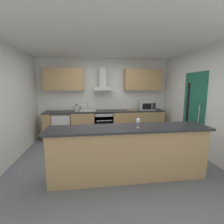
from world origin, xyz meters
name	(u,v)px	position (x,y,z in m)	size (l,w,h in m)	color
ground	(112,158)	(0.00, 0.00, -0.01)	(5.41, 4.92, 0.02)	slate
ceiling	(112,43)	(0.00, 0.00, 2.61)	(5.41, 4.92, 0.02)	white
wall_back	(104,98)	(0.00, 2.02, 1.30)	(5.41, 0.12, 2.60)	white
wall_left	(4,105)	(-2.26, 0.00, 1.30)	(0.12, 4.92, 2.60)	white
wall_right	(203,103)	(2.26, 0.00, 1.30)	(0.12, 4.92, 2.60)	white
backsplash_tile	(104,100)	(0.00, 1.95, 1.23)	(3.75, 0.02, 0.66)	white
counter_back	(105,124)	(0.00, 1.64, 0.45)	(3.88, 0.60, 0.90)	tan
counter_island	(129,152)	(0.21, -0.86, 0.49)	(2.93, 0.64, 0.97)	tan
upper_cabinets	(105,80)	(0.00, 1.79, 1.91)	(3.83, 0.32, 0.70)	tan
side_door	(193,112)	(2.19, 0.22, 1.03)	(0.08, 0.85, 2.05)	#1E664C
oven	(103,124)	(-0.06, 1.61, 0.46)	(0.60, 0.62, 0.80)	slate
refrigerator	(63,126)	(-1.38, 1.61, 0.43)	(0.58, 0.60, 0.85)	white
microwave	(147,106)	(1.40, 1.59, 1.05)	(0.50, 0.38, 0.30)	#B7BABC
sink	(88,110)	(-0.56, 1.62, 0.93)	(0.50, 0.40, 0.26)	silver
kettle	(77,108)	(-0.91, 1.58, 1.01)	(0.29, 0.15, 0.24)	#B7BABC
range_hood	(103,83)	(-0.06, 1.74, 1.79)	(0.62, 0.45, 0.72)	#B7BABC
wine_glass	(138,121)	(0.35, -0.93, 1.09)	(0.08, 0.08, 0.18)	silver
chopping_board	(132,110)	(0.90, 1.59, 0.91)	(0.34, 0.22, 0.02)	tan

